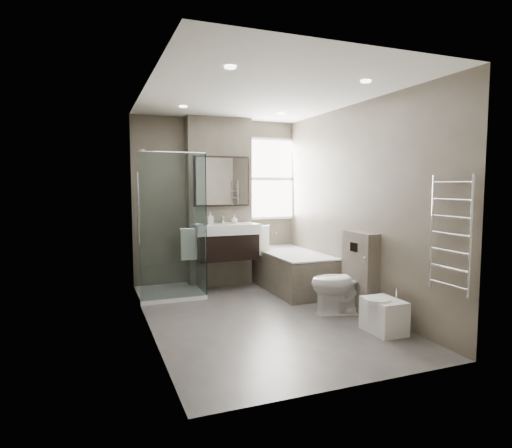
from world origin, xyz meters
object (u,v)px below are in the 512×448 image
vanity (226,241)px  bathtub (291,269)px  toilet (342,283)px  bidet (384,315)px

vanity → bathtub: size_ratio=0.59×
toilet → bathtub: bearing=-163.0°
bathtub → bidet: bathtub is taller
vanity → bathtub: 1.07m
vanity → bidet: bearing=-67.0°
bathtub → bidet: 2.07m
vanity → toilet: 1.94m
toilet → bidet: toilet is taller
vanity → toilet: (0.97, -1.64, -0.36)m
bathtub → bidet: (0.09, -2.07, -0.13)m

